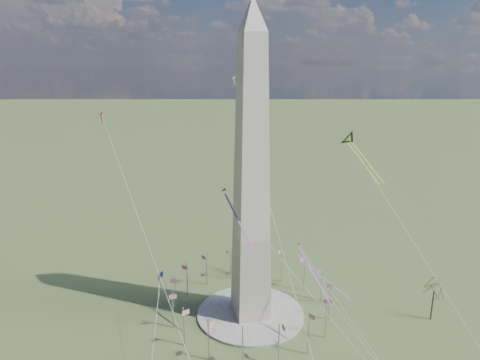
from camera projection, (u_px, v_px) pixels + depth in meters
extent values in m
plane|color=#435A2D|center=(250.00, 314.00, 144.88)|extent=(2000.00, 2000.00, 0.00)
cylinder|color=beige|center=(250.00, 313.00, 144.78)|extent=(36.00, 36.00, 0.80)
pyramid|color=#B9B0A2|center=(253.00, 13.00, 119.50)|extent=(9.90, 9.90, 10.00)
cylinder|color=#B4B6BB|center=(321.00, 286.00, 150.16)|extent=(0.36, 0.36, 13.00)
cube|color=#AF171D|center=(320.00, 271.00, 149.96)|extent=(2.40, 0.08, 1.50)
cylinder|color=#B4B6BB|center=(304.00, 274.00, 158.84)|extent=(0.36, 0.36, 13.00)
cube|color=#AF171D|center=(302.00, 260.00, 158.41)|extent=(2.25, 0.99, 1.50)
cylinder|color=#B4B6BB|center=(282.00, 266.00, 165.13)|extent=(0.36, 0.36, 13.00)
cube|color=#AF171D|center=(279.00, 253.00, 164.33)|extent=(1.75, 1.75, 1.50)
cylinder|color=#B4B6BB|center=(256.00, 263.00, 168.08)|extent=(0.36, 0.36, 13.00)
cube|color=#AF171D|center=(253.00, 250.00, 166.81)|extent=(0.99, 2.25, 1.50)
cylinder|color=#B4B6BB|center=(231.00, 264.00, 167.24)|extent=(0.36, 0.36, 13.00)
cube|color=#AF171D|center=(227.00, 252.00, 165.48)|extent=(0.08, 2.40, 1.50)
cylinder|color=#B4B6BB|center=(207.00, 269.00, 162.73)|extent=(0.36, 0.36, 13.00)
cube|color=#AF171D|center=(204.00, 257.00, 160.54)|extent=(0.99, 2.25, 1.50)
cylinder|color=#B4B6BB|center=(187.00, 279.00, 155.24)|extent=(0.36, 0.36, 13.00)
cube|color=#AF171D|center=(185.00, 267.00, 152.74)|extent=(1.75, 1.75, 1.50)
cylinder|color=#B4B6BB|center=(175.00, 293.00, 145.91)|extent=(0.36, 0.36, 13.00)
cube|color=#AF171D|center=(173.00, 281.00, 143.26)|extent=(2.25, 0.99, 1.50)
cylinder|color=#B4B6BB|center=(173.00, 309.00, 136.17)|extent=(0.36, 0.36, 13.00)
cube|color=#AF171D|center=(173.00, 297.00, 133.56)|extent=(2.40, 0.08, 1.50)
cylinder|color=#B4B6BB|center=(184.00, 326.00, 127.49)|extent=(0.36, 0.36, 13.00)
cube|color=#AF171D|center=(186.00, 312.00, 125.10)|extent=(2.25, 0.99, 1.50)
cylinder|color=#B4B6BB|center=(208.00, 340.00, 121.19)|extent=(0.36, 0.36, 13.00)
cube|color=#AF171D|center=(212.00, 325.00, 119.18)|extent=(1.75, 1.75, 1.50)
cylinder|color=#B4B6BB|center=(243.00, 347.00, 118.24)|extent=(0.36, 0.36, 13.00)
cube|color=#AF171D|center=(247.00, 330.00, 116.70)|extent=(0.99, 2.25, 1.50)
cylinder|color=#B4B6BB|center=(279.00, 345.00, 119.09)|extent=(0.36, 0.36, 13.00)
cube|color=#AF171D|center=(284.00, 327.00, 118.03)|extent=(0.08, 2.40, 1.50)
cylinder|color=#B4B6BB|center=(308.00, 335.00, 123.59)|extent=(0.36, 0.36, 13.00)
cube|color=#AF171D|center=(312.00, 317.00, 122.97)|extent=(0.99, 2.25, 1.50)
cylinder|color=#B4B6BB|center=(326.00, 319.00, 131.08)|extent=(0.36, 0.36, 13.00)
cube|color=#AF171D|center=(328.00, 302.00, 130.78)|extent=(1.75, 1.75, 1.50)
cylinder|color=#B4B6BB|center=(329.00, 302.00, 140.41)|extent=(0.36, 0.36, 13.00)
cube|color=#AF171D|center=(330.00, 286.00, 140.25)|extent=(2.25, 0.99, 1.50)
cylinder|color=#443029|center=(432.00, 305.00, 140.75)|extent=(0.46, 0.46, 10.44)
cube|color=#FFEB0D|center=(368.00, 162.00, 142.42)|extent=(3.95, 15.43, 11.03)
cube|color=#FFEB0D|center=(363.00, 163.00, 141.48)|extent=(3.95, 15.43, 11.03)
cube|color=navy|center=(161.00, 276.00, 132.27)|extent=(1.76, 2.85, 2.34)
cube|color=red|center=(161.00, 287.00, 133.30)|extent=(1.47, 2.82, 8.09)
cube|color=red|center=(315.00, 276.00, 129.67)|extent=(3.42, 17.74, 11.20)
cube|color=red|center=(241.00, 226.00, 128.85)|extent=(4.77, 22.18, 14.07)
cube|color=red|center=(325.00, 278.00, 151.48)|extent=(15.06, 14.92, 12.90)
cube|color=red|center=(101.00, 114.00, 150.06)|extent=(1.14, 1.55, 1.44)
cube|color=red|center=(102.00, 118.00, 150.48)|extent=(0.51, 1.26, 3.28)
cube|color=white|center=(234.00, 78.00, 173.95)|extent=(1.35, 1.60, 1.56)
cube|color=white|center=(234.00, 82.00, 174.40)|extent=(0.44, 1.37, 3.58)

